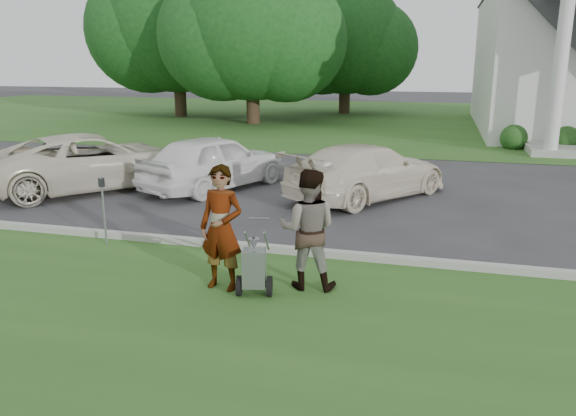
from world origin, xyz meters
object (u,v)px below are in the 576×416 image
at_px(parking_meter_near, 103,203).
at_px(car_b, 214,161).
at_px(tree_far, 177,26).
at_px(person_right, 308,230).
at_px(person_left, 221,229).
at_px(tree_left, 252,32).
at_px(tree_back, 346,43).
at_px(car_c, 367,171).
at_px(car_a, 93,161).
at_px(striping_cart, 254,269).

height_order(parking_meter_near, car_b, car_b).
distance_m(tree_far, person_right, 30.10).
xyz_separation_m(person_left, car_b, (-2.90, 6.76, -0.21)).
relative_size(tree_left, tree_back, 1.11).
bearing_deg(person_right, car_c, -96.70).
bearing_deg(tree_left, car_a, -86.48).
relative_size(tree_left, car_a, 1.87).
xyz_separation_m(tree_back, car_a, (-2.93, -25.44, -3.94)).
relative_size(striping_cart, parking_meter_near, 0.84).
bearing_deg(car_a, car_c, -132.71).
distance_m(tree_left, person_left, 24.76).
xyz_separation_m(tree_far, car_c, (14.72, -19.50, -4.97)).
bearing_deg(striping_cart, tree_far, 105.28).
xyz_separation_m(tree_left, tree_back, (4.00, 8.00, -0.38)).
bearing_deg(parking_meter_near, person_left, -25.60).
bearing_deg(person_left, tree_left, 114.74).
relative_size(tree_left, car_b, 2.30).
xyz_separation_m(person_left, parking_meter_near, (-3.06, 1.47, -0.13)).
bearing_deg(parking_meter_near, tree_back, 90.43).
xyz_separation_m(tree_back, person_right, (4.58, -30.90, -3.76)).
height_order(tree_left, parking_meter_near, tree_left).
distance_m(person_right, parking_meter_near, 4.49).
relative_size(tree_back, car_c, 1.94).
relative_size(tree_left, parking_meter_near, 7.70).
height_order(tree_far, person_right, tree_far).
height_order(person_left, car_c, person_left).
bearing_deg(person_right, car_b, -62.06).
bearing_deg(person_right, tree_left, -74.93).
height_order(person_right, car_a, person_right).
bearing_deg(car_b, person_right, 147.08).
distance_m(person_left, car_b, 7.36).
bearing_deg(striping_cart, parking_meter_near, 143.83).
bearing_deg(car_c, person_left, 112.52).
height_order(tree_far, car_b, tree_far).
xyz_separation_m(striping_cart, person_left, (-0.58, 0.14, 0.56)).
distance_m(striping_cart, car_b, 7.73).
relative_size(tree_left, car_c, 2.14).
distance_m(tree_far, car_a, 22.18).
bearing_deg(car_c, person_right, 123.22).
height_order(tree_far, car_a, tree_far).
distance_m(tree_back, person_right, 31.47).
height_order(tree_far, car_c, tree_far).
bearing_deg(tree_back, tree_far, -153.44).
bearing_deg(parking_meter_near, car_b, 88.27).
bearing_deg(tree_back, person_left, -84.01).
bearing_deg(tree_far, car_a, -70.91).
relative_size(tree_back, parking_meter_near, 6.97).
relative_size(tree_left, person_right, 5.50).
distance_m(tree_far, car_b, 22.67).
bearing_deg(striping_cart, car_c, 70.55).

